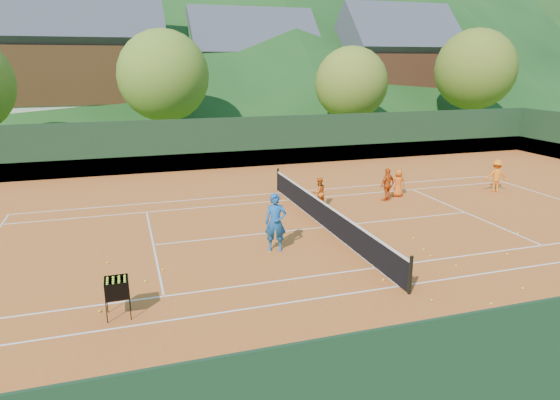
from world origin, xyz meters
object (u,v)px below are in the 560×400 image
object	(u,v)px
student_a	(319,192)
tennis_net	(325,215)
coach	(276,222)
ball_hopper	(117,289)
chalet_right	(394,71)
student_c	(398,183)
chalet_mid	(252,74)
student_b	(387,184)
student_d	(496,176)
chalet_left	(81,68)

from	to	relation	value
student_a	tennis_net	world-z (taller)	student_a
coach	ball_hopper	bearing A→B (deg)	-130.05
ball_hopper	chalet_right	distance (m)	44.68
student_a	student_c	distance (m)	4.26
student_a	ball_hopper	bearing A→B (deg)	28.03
student_c	chalet_mid	size ratio (longest dim) A/B	0.10
chalet_mid	student_b	bearing A→B (deg)	-93.37
coach	tennis_net	bearing A→B (deg)	53.02
student_c	student_d	distance (m)	5.01
student_d	ball_hopper	distance (m)	19.03
coach	student_d	bearing A→B (deg)	36.90
student_c	tennis_net	size ratio (longest dim) A/B	0.11
chalet_mid	chalet_right	xyz separation A→B (m)	(14.00, -4.00, 0.27)
coach	chalet_right	distance (m)	39.15
tennis_net	chalet_right	world-z (taller)	chalet_right
student_b	student_d	xyz separation A→B (m)	(5.83, -0.15, 0.04)
student_a	ball_hopper	world-z (taller)	student_a
coach	chalet_left	xyz separation A→B (m)	(-7.49, 31.75, 4.65)
tennis_net	ball_hopper	size ratio (longest dim) A/B	12.07
student_d	coach	bearing A→B (deg)	37.12
coach	student_d	size ratio (longest dim) A/B	1.22
student_a	tennis_net	bearing A→B (deg)	59.08
student_c	chalet_mid	distance (m)	31.14
coach	student_a	bearing A→B (deg)	70.91
chalet_mid	chalet_right	size ratio (longest dim) A/B	1.06
coach	chalet_left	size ratio (longest dim) A/B	0.14
student_b	chalet_left	world-z (taller)	chalet_left
coach	ball_hopper	xyz separation A→B (m)	(-5.04, -3.13, -0.23)
student_b	chalet_right	xyz separation A→B (m)	(15.85, 27.34, 4.48)
tennis_net	chalet_right	bearing A→B (deg)	56.31
chalet_mid	student_c	bearing A→B (deg)	-91.81
student_b	student_d	distance (m)	5.84
chalet_left	chalet_right	world-z (taller)	chalet_left
student_b	student_d	world-z (taller)	student_d
student_d	chalet_left	distance (m)	34.33
student_a	chalet_right	distance (m)	33.76
chalet_left	chalet_right	distance (m)	30.00
student_a	chalet_mid	size ratio (longest dim) A/B	0.11
chalet_mid	chalet_right	bearing A→B (deg)	-15.95
student_a	chalet_mid	xyz separation A→B (m)	(5.20, 31.39, 4.31)
student_a	student_c	world-z (taller)	student_a
student_c	student_d	xyz separation A→B (m)	(4.96, -0.67, 0.15)
student_a	student_b	bearing A→B (deg)	166.97
student_a	student_b	xyz separation A→B (m)	(3.35, 0.05, 0.10)
student_a	ball_hopper	distance (m)	11.22
chalet_left	chalet_right	xyz separation A→B (m)	(30.00, 0.00, -0.39)
student_b	chalet_left	bearing A→B (deg)	-85.64
student_d	tennis_net	world-z (taller)	student_d
student_d	chalet_right	xyz separation A→B (m)	(10.01, 27.49, 4.44)
chalet_right	tennis_net	bearing A→B (deg)	-123.69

